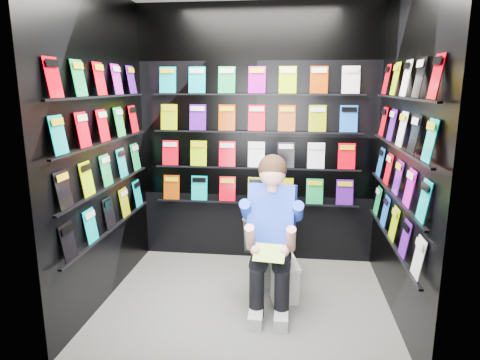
# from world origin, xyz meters

# --- Properties ---
(floor) EXTENTS (2.40, 2.40, 0.00)m
(floor) POSITION_xyz_m (0.00, 0.00, 0.00)
(floor) COLOR slate
(floor) RESTS_ON ground
(wall_back) EXTENTS (2.40, 0.04, 2.60)m
(wall_back) POSITION_xyz_m (0.00, 1.00, 1.30)
(wall_back) COLOR black
(wall_back) RESTS_ON floor
(wall_front) EXTENTS (2.40, 0.04, 2.60)m
(wall_front) POSITION_xyz_m (0.00, -1.00, 1.30)
(wall_front) COLOR black
(wall_front) RESTS_ON floor
(wall_left) EXTENTS (0.04, 2.00, 2.60)m
(wall_left) POSITION_xyz_m (-1.20, 0.00, 1.30)
(wall_left) COLOR black
(wall_left) RESTS_ON floor
(wall_right) EXTENTS (0.04, 2.00, 2.60)m
(wall_right) POSITION_xyz_m (1.20, 0.00, 1.30)
(wall_right) COLOR black
(wall_right) RESTS_ON floor
(comics_back) EXTENTS (2.10, 0.06, 1.37)m
(comics_back) POSITION_xyz_m (0.00, 0.97, 1.31)
(comics_back) COLOR #F30316
(comics_back) RESTS_ON wall_back
(comics_left) EXTENTS (0.06, 1.70, 1.37)m
(comics_left) POSITION_xyz_m (-1.17, 0.00, 1.31)
(comics_left) COLOR #F30316
(comics_left) RESTS_ON wall_left
(comics_right) EXTENTS (0.06, 1.70, 1.37)m
(comics_right) POSITION_xyz_m (1.17, 0.00, 1.31)
(comics_right) COLOR #F30316
(comics_right) RESTS_ON wall_right
(toilet) EXTENTS (0.51, 0.79, 0.73)m
(toilet) POSITION_xyz_m (0.21, 0.42, 0.37)
(toilet) COLOR white
(toilet) RESTS_ON floor
(longbox) EXTENTS (0.29, 0.43, 0.30)m
(longbox) POSITION_xyz_m (0.31, 0.16, 0.15)
(longbox) COLOR white
(longbox) RESTS_ON floor
(longbox_lid) EXTENTS (0.31, 0.45, 0.03)m
(longbox_lid) POSITION_xyz_m (0.31, 0.16, 0.31)
(longbox_lid) COLOR white
(longbox_lid) RESTS_ON longbox
(reader) EXTENTS (0.60, 0.80, 1.38)m
(reader) POSITION_xyz_m (0.21, 0.04, 0.76)
(reader) COLOR #103AF2
(reader) RESTS_ON toilet
(held_comic) EXTENTS (0.25, 0.17, 0.10)m
(held_comic) POSITION_xyz_m (0.21, -0.31, 0.58)
(held_comic) COLOR green
(held_comic) RESTS_ON reader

